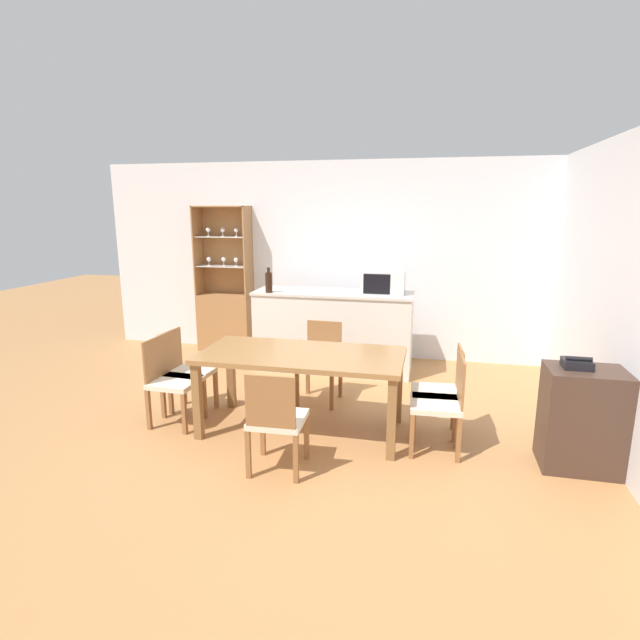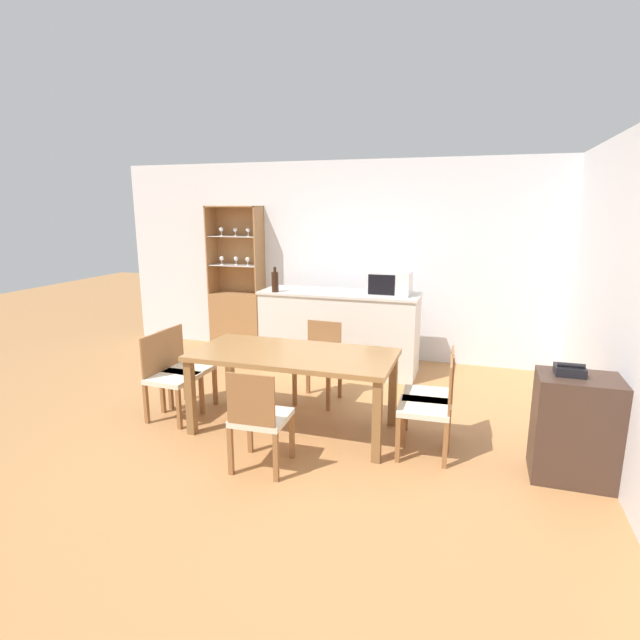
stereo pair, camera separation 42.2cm
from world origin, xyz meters
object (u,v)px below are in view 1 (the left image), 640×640
at_px(dining_chair_side_right_near, 441,403).
at_px(dining_chair_head_far, 320,362).
at_px(microwave, 384,282).
at_px(telephone, 577,363).
at_px(dining_chair_side_right_far, 440,392).
at_px(dining_chair_head_near, 276,420).
at_px(dining_chair_side_left_near, 172,381).
at_px(dining_chair_side_left_far, 185,372).
at_px(side_cabinet, 581,419).
at_px(wine_bottle, 269,282).
at_px(dining_table, 301,362).
at_px(display_cabinet, 226,309).

xyz_separation_m(dining_chair_side_right_near, dining_chair_head_far, (-1.20, 0.86, 0.00)).
distance_m(microwave, telephone, 2.54).
height_order(dining_chair_side_right_far, dining_chair_head_near, same).
relative_size(dining_chair_side_right_near, dining_chair_head_far, 1.00).
height_order(dining_chair_side_left_near, dining_chair_head_far, same).
bearing_deg(dining_chair_side_left_far, side_cabinet, 89.36).
relative_size(microwave, wine_bottle, 1.60).
distance_m(dining_chair_side_left_near, dining_chair_side_right_near, 2.40).
xyz_separation_m(dining_chair_head_far, wine_bottle, (-0.81, 0.79, 0.69)).
xyz_separation_m(dining_chair_head_near, side_cabinet, (2.24, 0.58, -0.02)).
relative_size(dining_chair_side_right_far, dining_chair_side_right_near, 1.00).
distance_m(dining_chair_side_right_far, dining_chair_side_left_far, 2.40).
height_order(dining_table, dining_chair_side_right_far, dining_chair_side_right_far).
relative_size(dining_table, dining_chair_head_far, 2.19).
height_order(dining_chair_side_left_near, side_cabinet, dining_chair_side_left_near).
bearing_deg(dining_chair_head_far, dining_chair_side_left_near, 38.82).
bearing_deg(side_cabinet, display_cabinet, 148.18).
xyz_separation_m(dining_chair_side_right_far, telephone, (0.97, -0.27, 0.41)).
bearing_deg(side_cabinet, dining_chair_side_right_far, 164.60).
distance_m(microwave, wine_bottle, 1.36).
distance_m(dining_table, dining_chair_side_right_far, 1.23).
height_order(display_cabinet, side_cabinet, display_cabinet).
bearing_deg(dining_chair_side_right_near, dining_chair_side_left_far, 81.17).
relative_size(dining_table, dining_chair_side_left_near, 2.19).
bearing_deg(microwave, side_cabinet, -48.61).
bearing_deg(microwave, dining_chair_side_right_near, -70.70).
height_order(dining_chair_side_left_far, wine_bottle, wine_bottle).
xyz_separation_m(dining_chair_side_right_near, side_cabinet, (1.04, -0.03, -0.02)).
xyz_separation_m(dining_chair_side_left_far, side_cabinet, (3.44, -0.29, -0.02)).
height_order(dining_chair_side_left_near, wine_bottle, wine_bottle).
distance_m(dining_chair_side_right_far, dining_chair_side_left_near, 2.41).
bearing_deg(dining_table, side_cabinet, -4.01).
distance_m(dining_chair_side_right_near, side_cabinet, 1.04).
bearing_deg(dining_chair_side_left_near, dining_chair_side_left_far, -177.19).
bearing_deg(side_cabinet, dining_chair_head_near, -165.49).
xyz_separation_m(dining_chair_side_left_near, wine_bottle, (0.39, 1.65, 0.69)).
xyz_separation_m(dining_chair_side_right_far, dining_chair_head_far, (-1.20, 0.61, 0.00)).
height_order(dining_chair_head_far, side_cabinet, dining_chair_head_far).
bearing_deg(wine_bottle, dining_table, -62.24).
height_order(wine_bottle, telephone, wine_bottle).
bearing_deg(wine_bottle, dining_chair_side_right_near, -39.55).
bearing_deg(dining_chair_side_right_far, dining_chair_side_right_near, 176.03).
xyz_separation_m(display_cabinet, dining_chair_side_right_near, (2.90, -2.42, -0.16)).
height_order(dining_table, dining_chair_side_left_far, dining_chair_side_left_far).
xyz_separation_m(dining_chair_head_near, telephone, (2.17, 0.60, 0.41)).
bearing_deg(dining_chair_head_near, microwave, 76.11).
xyz_separation_m(display_cabinet, dining_chair_side_left_far, (0.50, -2.16, -0.16)).
distance_m(display_cabinet, wine_bottle, 1.29).
height_order(dining_table, microwave, microwave).
relative_size(dining_chair_side_right_far, dining_chair_head_far, 1.00).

